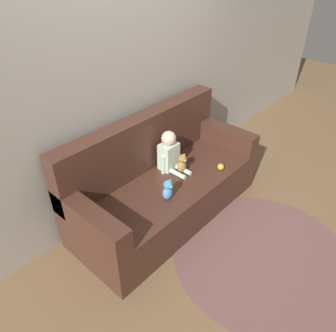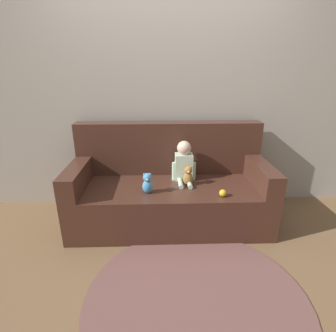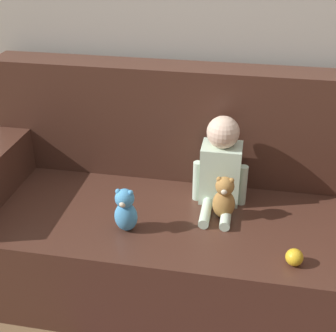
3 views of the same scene
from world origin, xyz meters
name	(u,v)px [view 2 (image 2 of 3)]	position (x,y,z in m)	size (l,w,h in m)	color
ground_plane	(170,221)	(0.00, 0.00, 0.00)	(12.00, 12.00, 0.00)	brown
wall_back	(168,88)	(0.00, 0.49, 1.30)	(8.00, 0.05, 2.60)	#ADA89E
couch	(170,189)	(0.00, 0.07, 0.33)	(1.93, 0.82, 0.98)	#47281E
person_baby	(184,163)	(0.15, 0.10, 0.60)	(0.24, 0.32, 0.41)	silver
teddy_bear_brown	(188,176)	(0.18, -0.03, 0.53)	(0.10, 0.09, 0.20)	#AD7A3D
plush_toy_side	(148,183)	(-0.21, -0.20, 0.52)	(0.10, 0.09, 0.20)	#4C9EDB
toy_ball	(223,193)	(0.46, -0.29, 0.46)	(0.07, 0.07, 0.07)	gold
floor_rug	(196,299)	(0.14, -1.00, 0.01)	(1.56, 1.56, 0.01)	brown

